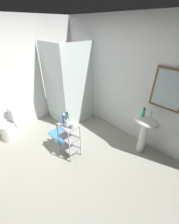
{
  "coord_description": "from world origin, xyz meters",
  "views": [
    {
      "loc": [
        1.65,
        -0.76,
        2.3
      ],
      "look_at": [
        -0.0,
        0.8,
        0.9
      ],
      "focal_mm": 22.88,
      "sensor_mm": 36.0,
      "label": 1
    }
  ],
  "objects_px": {
    "toilet": "(10,126)",
    "bath_mat": "(61,135)",
    "pedestal_sink": "(145,129)",
    "hand_soap_bottle": "(144,113)",
    "lotion_bottle_white": "(67,123)",
    "shampoo_bottle_blue": "(64,119)",
    "shower_stall": "(69,104)",
    "body_wash_bottle_green": "(67,117)",
    "storage_cart": "(69,137)",
    "rinse_cup": "(72,126)"
  },
  "relations": [
    {
      "from": "toilet",
      "to": "body_wash_bottle_green",
      "type": "xyz_separation_m",
      "value": [
        1.22,
        0.76,
        0.5
      ]
    },
    {
      "from": "rinse_cup",
      "to": "bath_mat",
      "type": "bearing_deg",
      "value": 166.76
    },
    {
      "from": "pedestal_sink",
      "to": "rinse_cup",
      "type": "xyz_separation_m",
      "value": [
        -0.81,
        -1.13,
        0.21
      ]
    },
    {
      "from": "toilet",
      "to": "rinse_cup",
      "type": "distance_m",
      "value": 1.69
    },
    {
      "from": "shampoo_bottle_blue",
      "to": "bath_mat",
      "type": "relative_size",
      "value": 0.35
    },
    {
      "from": "shower_stall",
      "to": "pedestal_sink",
      "type": "height_order",
      "value": "shower_stall"
    },
    {
      "from": "pedestal_sink",
      "to": "storage_cart",
      "type": "xyz_separation_m",
      "value": [
        -0.94,
        -1.13,
        -0.14
      ]
    },
    {
      "from": "rinse_cup",
      "to": "toilet",
      "type": "bearing_deg",
      "value": -155.36
    },
    {
      "from": "toilet",
      "to": "rinse_cup",
      "type": "height_order",
      "value": "rinse_cup"
    },
    {
      "from": "pedestal_sink",
      "to": "lotion_bottle_white",
      "type": "relative_size",
      "value": 4.17
    },
    {
      "from": "toilet",
      "to": "body_wash_bottle_green",
      "type": "bearing_deg",
      "value": 31.95
    },
    {
      "from": "shampoo_bottle_blue",
      "to": "toilet",
      "type": "bearing_deg",
      "value": -152.07
    },
    {
      "from": "shower_stall",
      "to": "bath_mat",
      "type": "bearing_deg",
      "value": -53.66
    },
    {
      "from": "pedestal_sink",
      "to": "lotion_bottle_white",
      "type": "height_order",
      "value": "lotion_bottle_white"
    },
    {
      "from": "shower_stall",
      "to": "storage_cart",
      "type": "xyz_separation_m",
      "value": [
        1.07,
        -0.79,
        -0.03
      ]
    },
    {
      "from": "shampoo_bottle_blue",
      "to": "bath_mat",
      "type": "bearing_deg",
      "value": 160.56
    },
    {
      "from": "lotion_bottle_white",
      "to": "body_wash_bottle_green",
      "type": "relative_size",
      "value": 1.09
    },
    {
      "from": "shampoo_bottle_blue",
      "to": "bath_mat",
      "type": "xyz_separation_m",
      "value": [
        -0.53,
        0.19,
        -0.82
      ]
    },
    {
      "from": "body_wash_bottle_green",
      "to": "lotion_bottle_white",
      "type": "bearing_deg",
      "value": -39.22
    },
    {
      "from": "pedestal_sink",
      "to": "hand_soap_bottle",
      "type": "relative_size",
      "value": 4.3
    },
    {
      "from": "hand_soap_bottle",
      "to": "lotion_bottle_white",
      "type": "relative_size",
      "value": 0.97
    },
    {
      "from": "pedestal_sink",
      "to": "bath_mat",
      "type": "xyz_separation_m",
      "value": [
        -1.55,
        -0.96,
        -0.57
      ]
    },
    {
      "from": "pedestal_sink",
      "to": "bath_mat",
      "type": "bearing_deg",
      "value": -148.36
    },
    {
      "from": "storage_cart",
      "to": "rinse_cup",
      "type": "bearing_deg",
      "value": -0.34
    },
    {
      "from": "pedestal_sink",
      "to": "bath_mat",
      "type": "relative_size",
      "value": 1.35
    },
    {
      "from": "pedestal_sink",
      "to": "storage_cart",
      "type": "distance_m",
      "value": 1.48
    },
    {
      "from": "hand_soap_bottle",
      "to": "lotion_bottle_white",
      "type": "distance_m",
      "value": 1.43
    },
    {
      "from": "toilet",
      "to": "bath_mat",
      "type": "relative_size",
      "value": 1.27
    },
    {
      "from": "shower_stall",
      "to": "toilet",
      "type": "relative_size",
      "value": 2.63
    },
    {
      "from": "toilet",
      "to": "shampoo_bottle_blue",
      "type": "xyz_separation_m",
      "value": [
        1.26,
        0.67,
        0.52
      ]
    },
    {
      "from": "hand_soap_bottle",
      "to": "rinse_cup",
      "type": "xyz_separation_m",
      "value": [
        -0.71,
        -1.14,
        -0.1
      ]
    },
    {
      "from": "storage_cart",
      "to": "hand_soap_bottle",
      "type": "height_order",
      "value": "hand_soap_bottle"
    },
    {
      "from": "rinse_cup",
      "to": "bath_mat",
      "type": "relative_size",
      "value": 0.18
    },
    {
      "from": "toilet",
      "to": "lotion_bottle_white",
      "type": "distance_m",
      "value": 1.61
    },
    {
      "from": "shower_stall",
      "to": "body_wash_bottle_green",
      "type": "height_order",
      "value": "shower_stall"
    },
    {
      "from": "toilet",
      "to": "lotion_bottle_white",
      "type": "bearing_deg",
      "value": 24.5
    },
    {
      "from": "rinse_cup",
      "to": "bath_mat",
      "type": "distance_m",
      "value": 1.1
    },
    {
      "from": "bath_mat",
      "to": "toilet",
      "type": "bearing_deg",
      "value": -130.66
    },
    {
      "from": "pedestal_sink",
      "to": "storage_cart",
      "type": "bearing_deg",
      "value": -129.65
    },
    {
      "from": "lotion_bottle_white",
      "to": "pedestal_sink",
      "type": "bearing_deg",
      "value": 52.63
    },
    {
      "from": "shower_stall",
      "to": "toilet",
      "type": "distance_m",
      "value": 1.5
    },
    {
      "from": "bath_mat",
      "to": "hand_soap_bottle",
      "type": "bearing_deg",
      "value": 33.54
    },
    {
      "from": "shampoo_bottle_blue",
      "to": "shower_stall",
      "type": "bearing_deg",
      "value": 140.68
    },
    {
      "from": "storage_cart",
      "to": "body_wash_bottle_green",
      "type": "relative_size",
      "value": 4.14
    },
    {
      "from": "hand_soap_bottle",
      "to": "shower_stall",
      "type": "bearing_deg",
      "value": -169.68
    },
    {
      "from": "shampoo_bottle_blue",
      "to": "lotion_bottle_white",
      "type": "bearing_deg",
      "value": -15.28
    },
    {
      "from": "hand_soap_bottle",
      "to": "body_wash_bottle_green",
      "type": "bearing_deg",
      "value": -132.42
    },
    {
      "from": "body_wash_bottle_green",
      "to": "rinse_cup",
      "type": "relative_size",
      "value": 1.65
    },
    {
      "from": "shampoo_bottle_blue",
      "to": "hand_soap_bottle",
      "type": "bearing_deg",
      "value": 51.08
    },
    {
      "from": "pedestal_sink",
      "to": "toilet",
      "type": "relative_size",
      "value": 1.07
    }
  ]
}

